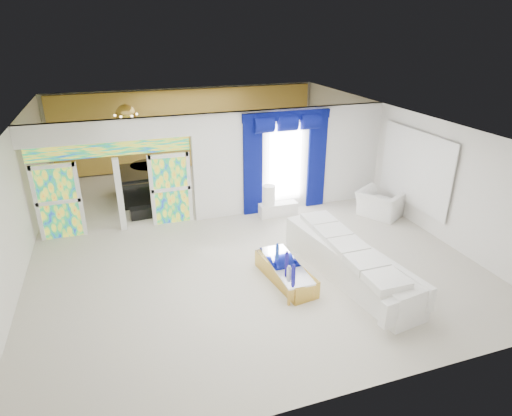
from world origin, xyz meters
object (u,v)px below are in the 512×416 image
object	(u,v)px
coffee_table	(285,273)
armchair	(380,204)
console_table	(278,209)
grand_piano	(141,184)
white_sofa	(348,263)

from	to	relation	value
coffee_table	armchair	xyz separation A→B (m)	(3.91, 2.33, 0.18)
console_table	grand_piano	xyz separation A→B (m)	(-3.67, 2.70, 0.27)
coffee_table	armchair	bearing A→B (deg)	30.86
coffee_table	grand_piano	size ratio (longest dim) A/B	0.99
grand_piano	white_sofa	bearing A→B (deg)	-63.02
grand_piano	armchair	bearing A→B (deg)	-34.38
armchair	console_table	bearing A→B (deg)	40.35
console_table	coffee_table	bearing A→B (deg)	-108.74
console_table	armchair	bearing A→B (deg)	-19.26
armchair	grand_piano	world-z (taller)	grand_piano
console_table	white_sofa	bearing A→B (deg)	-86.39
white_sofa	console_table	xyz separation A→B (m)	(-0.23, 3.61, -0.18)
coffee_table	grand_piano	distance (m)	6.53
coffee_table	armchair	distance (m)	4.55
white_sofa	grand_piano	size ratio (longest dim) A/B	2.16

